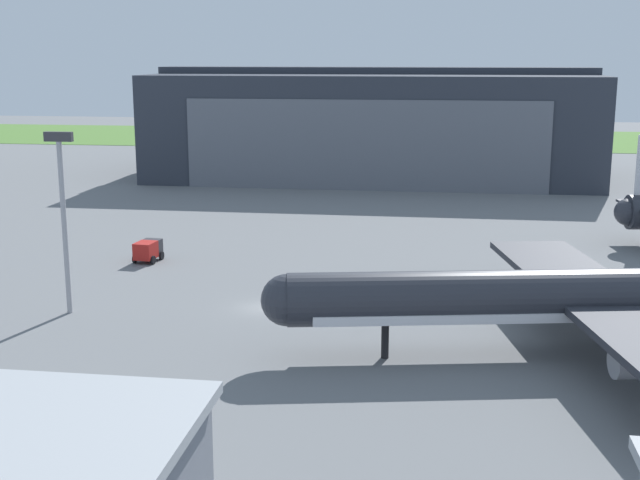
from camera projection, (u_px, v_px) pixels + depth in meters
name	position (u px, v px, depth m)	size (l,w,h in m)	color
ground_plane	(263.00, 308.00, 74.59)	(440.00, 440.00, 0.00)	slate
grass_field_strip	(384.00, 138.00, 224.84)	(440.00, 56.00, 0.08)	#4A7530
maintenance_hangar	(373.00, 125.00, 153.68)	(77.55, 35.50, 19.59)	#2D333D
airliner_near_left	(593.00, 298.00, 62.16)	(47.42, 39.48, 13.20)	#282B33
fuel_bowser	(148.00, 250.00, 91.02)	(2.68, 3.72, 2.23)	#2D2D33
apron_light_mast	(63.00, 206.00, 71.21)	(2.40, 0.50, 15.59)	#99999E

